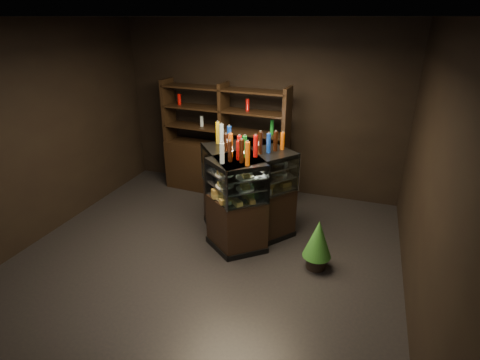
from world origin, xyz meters
name	(u,v)px	position (x,y,z in m)	size (l,w,h in m)	color
ground	(205,259)	(0.00, 0.00, 0.00)	(5.00, 5.00, 0.00)	black
room_shell	(199,118)	(0.00, 0.00, 1.94)	(5.02, 5.02, 3.01)	black
display_case	(243,211)	(0.30, 0.69, 0.44)	(1.49, 1.32, 1.31)	black
food_display	(243,174)	(0.30, 0.69, 1.01)	(1.12, 0.97, 0.41)	gold
bottles_top	(243,144)	(0.30, 0.69, 1.44)	(0.95, 0.83, 0.30)	yellow
potted_conifer	(318,238)	(1.43, 0.31, 0.45)	(0.37, 0.37, 0.78)	black
back_shelving	(225,162)	(-0.50, 2.05, 0.61)	(2.30, 0.57, 2.00)	black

